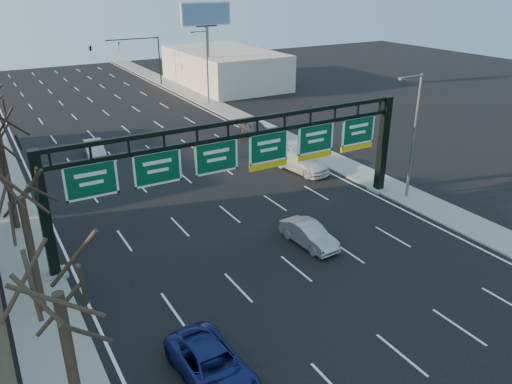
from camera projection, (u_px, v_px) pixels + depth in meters
ground at (317, 286)px, 26.22m from camera, size 160.00×160.00×0.00m
sidewalk_left at (9, 200)px, 36.12m from camera, size 3.00×120.00×0.12m
sidewalk_right at (300, 145)px, 47.97m from camera, size 3.00×120.00×0.12m
lane_markings at (175, 169)px, 42.07m from camera, size 21.60×120.00×0.01m
sign_gantry at (245, 158)px, 30.79m from camera, size 24.60×1.20×7.20m
building_right_distant at (224, 68)px, 74.10m from camera, size 12.00×20.00×5.00m
tree_near at (52, 263)px, 14.15m from camera, size 3.60×3.60×8.86m
tree_gantry at (16, 175)px, 21.43m from camera, size 3.60×3.60×8.48m
streetlight_near at (413, 131)px, 34.72m from camera, size 2.15×0.22×9.00m
streetlight_far at (206, 63)px, 61.67m from camera, size 2.15×0.22×9.00m
billboard_right at (206, 26)px, 65.21m from camera, size 7.00×0.50×12.00m
traffic_signal_mast at (117, 50)px, 70.25m from camera, size 10.16×0.54×7.00m
car_blue_suv at (212, 366)px, 19.83m from camera, size 2.50×5.17×1.42m
car_silver_sedan at (309, 234)px, 30.02m from camera, size 1.75×4.26×1.37m
car_white_wagon at (301, 162)px, 41.51m from camera, size 3.00×5.61×1.55m
car_grey_far at (256, 130)px, 50.12m from camera, size 2.40×4.99×1.64m
car_silver_distant at (94, 149)px, 44.75m from camera, size 1.97×4.58×1.47m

